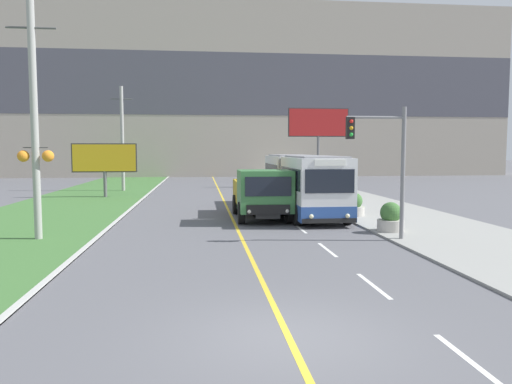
{
  "coord_description": "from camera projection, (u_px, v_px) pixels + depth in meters",
  "views": [
    {
      "loc": [
        -1.59,
        -8.77,
        3.42
      ],
      "look_at": [
        1.1,
        15.15,
        1.4
      ],
      "focal_mm": 35.0,
      "sensor_mm": 36.0,
      "label": 1
    }
  ],
  "objects": [
    {
      "name": "billboard_large",
      "position": [
        318.0,
        126.0,
        45.71
      ],
      "size": [
        5.61,
        0.24,
        7.27
      ],
      "color": "#59595B",
      "rests_on": "ground_plane"
    },
    {
      "name": "billboard_small",
      "position": [
        104.0,
        159.0,
        36.01
      ],
      "size": [
        4.61,
        0.24,
        3.92
      ],
      "color": "#59595B",
      "rests_on": "ground_plane"
    },
    {
      "name": "apartment_block_background",
      "position": [
        211.0,
        92.0,
        66.8
      ],
      "size": [
        80.0,
        8.04,
        22.49
      ],
      "color": "#A89E8E",
      "rests_on": "ground_plane"
    },
    {
      "name": "planter_round_near",
      "position": [
        391.0,
        218.0,
        20.62
      ],
      "size": [
        1.09,
        1.09,
        1.21
      ],
      "color": "#B7B2A8",
      "rests_on": "sidewalk_right"
    },
    {
      "name": "traffic_light_mast",
      "position": [
        385.0,
        155.0,
        18.56
      ],
      "size": [
        2.28,
        0.32,
        5.03
      ],
      "color": "slate",
      "rests_on": "ground_plane"
    },
    {
      "name": "ground_plane",
      "position": [
        289.0,
        337.0,
        9.15
      ],
      "size": [
        300.0,
        300.0,
        0.0
      ],
      "primitive_type": "plane",
      "color": "#56565B"
    },
    {
      "name": "lane_marking_centre",
      "position": [
        284.0,
        292.0,
        12.06
      ],
      "size": [
        2.88,
        140.0,
        0.01
      ],
      "color": "gold",
      "rests_on": "ground_plane"
    },
    {
      "name": "utility_pole_far",
      "position": [
        122.0,
        138.0,
        41.62
      ],
      "size": [
        1.8,
        0.28,
        8.71
      ],
      "color": "#9E9E99",
      "rests_on": "ground_plane"
    },
    {
      "name": "city_bus",
      "position": [
        301.0,
        183.0,
        27.44
      ],
      "size": [
        2.63,
        12.21,
        3.15
      ],
      "color": "white",
      "rests_on": "ground_plane"
    },
    {
      "name": "planter_round_second",
      "position": [
        354.0,
        206.0,
        25.51
      ],
      "size": [
        1.06,
        1.06,
        1.18
      ],
      "color": "#B7B2A8",
      "rests_on": "sidewalk_right"
    },
    {
      "name": "dump_truck",
      "position": [
        263.0,
        195.0,
        24.24
      ],
      "size": [
        2.56,
        6.4,
        2.48
      ],
      "color": "black",
      "rests_on": "ground_plane"
    },
    {
      "name": "utility_pole_near",
      "position": [
        35.0,
        127.0,
        18.79
      ],
      "size": [
        1.8,
        0.44,
        9.04
      ],
      "color": "#9E9E99",
      "rests_on": "ground_plane"
    }
  ]
}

